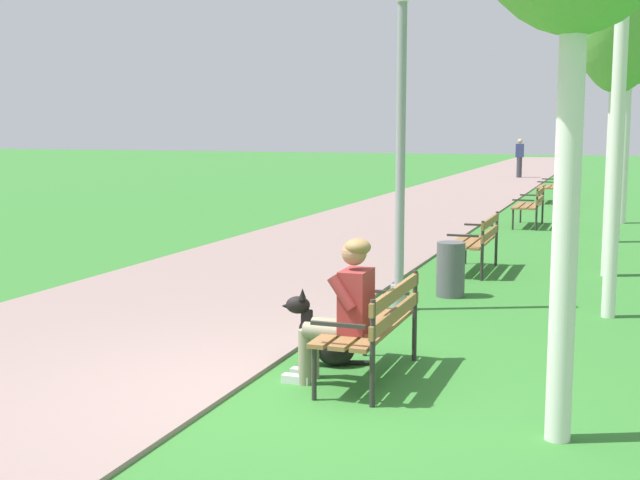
% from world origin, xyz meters
% --- Properties ---
extents(ground_plane, '(120.00, 120.00, 0.00)m').
position_xyz_m(ground_plane, '(0.00, 0.00, 0.00)').
color(ground_plane, '#33752D').
extents(paved_path, '(4.14, 60.00, 0.04)m').
position_xyz_m(paved_path, '(-2.44, 24.00, 0.02)').
color(paved_path, gray).
rests_on(paved_path, ground).
extents(park_bench_near, '(0.55, 1.50, 0.85)m').
position_xyz_m(park_bench_near, '(0.60, 0.69, 0.51)').
color(park_bench_near, olive).
rests_on(park_bench_near, ground).
extents(park_bench_mid, '(0.55, 1.50, 0.85)m').
position_xyz_m(park_bench_mid, '(0.53, 6.37, 0.51)').
color(park_bench_mid, olive).
rests_on(park_bench_mid, ground).
extents(park_bench_far, '(0.55, 1.50, 0.85)m').
position_xyz_m(park_bench_far, '(0.68, 12.51, 0.51)').
color(park_bench_far, olive).
rests_on(park_bench_far, ground).
extents(park_bench_furthest, '(0.55, 1.50, 0.85)m').
position_xyz_m(park_bench_furthest, '(0.61, 18.63, 0.51)').
color(park_bench_furthest, olive).
rests_on(park_bench_furthest, ground).
extents(person_seated_on_near_bench, '(0.74, 0.49, 1.25)m').
position_xyz_m(person_seated_on_near_bench, '(0.39, 0.46, 0.68)').
color(person_seated_on_near_bench, gray).
rests_on(person_seated_on_near_bench, ground).
extents(dog_black, '(0.81, 0.42, 0.71)m').
position_xyz_m(dog_black, '(0.04, 0.95, 0.26)').
color(dog_black, black).
rests_on(dog_black, ground).
extents(lamp_post_near, '(0.24, 0.24, 3.86)m').
position_xyz_m(lamp_post_near, '(0.09, 3.46, 2.00)').
color(lamp_post_near, gray).
rests_on(lamp_post_near, ground).
extents(birch_tree_fourth, '(1.91, 1.63, 5.17)m').
position_xyz_m(birch_tree_fourth, '(2.42, 10.53, 3.97)').
color(birch_tree_fourth, silver).
rests_on(birch_tree_fourth, ground).
extents(birch_tree_fifth, '(1.75, 1.84, 5.77)m').
position_xyz_m(birch_tree_fifth, '(2.51, 13.86, 4.41)').
color(birch_tree_fifth, silver).
rests_on(birch_tree_fifth, ground).
extents(litter_bin, '(0.36, 0.36, 0.70)m').
position_xyz_m(litter_bin, '(0.51, 4.44, 0.35)').
color(litter_bin, '#515156').
rests_on(litter_bin, ground).
extents(pedestrian_distant, '(0.32, 0.22, 1.65)m').
position_xyz_m(pedestrian_distant, '(-1.58, 29.79, 0.84)').
color(pedestrian_distant, '#383842').
rests_on(pedestrian_distant, ground).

